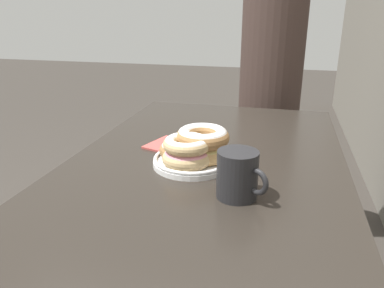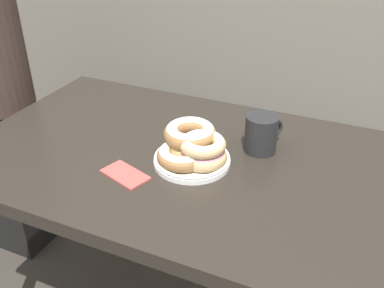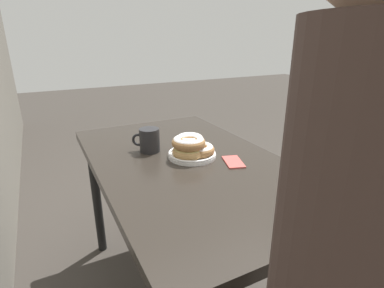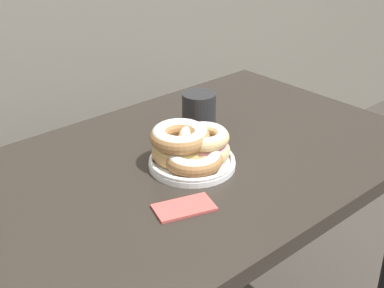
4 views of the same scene
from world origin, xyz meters
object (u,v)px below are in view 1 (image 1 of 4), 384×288
Objects in this scene: dining_table at (205,189)px; napkin at (163,144)px; donut_plate at (193,149)px; coffee_mug at (238,174)px; person_figure at (270,95)px.

napkin is (-0.11, -0.16, 0.08)m from dining_table.
napkin is at bearing -136.06° from donut_plate.
donut_plate is (0.02, -0.03, 0.13)m from dining_table.
coffee_mug is 0.08× the size of person_figure.
dining_table is at bearing -147.43° from coffee_mug.
dining_table is 9.03× the size of napkin.
dining_table is 0.25m from coffee_mug.
person_figure reaches higher than donut_plate.
donut_plate is 1.67× the size of napkin.
coffee_mug is (0.15, 0.14, 0.01)m from donut_plate.
napkin is (-0.13, -0.13, -0.04)m from donut_plate.
coffee_mug is at bearing -1.08° from person_figure.
dining_table is at bearing -8.45° from person_figure.
dining_table is 0.13m from donut_plate.
dining_table is 0.21m from napkin.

